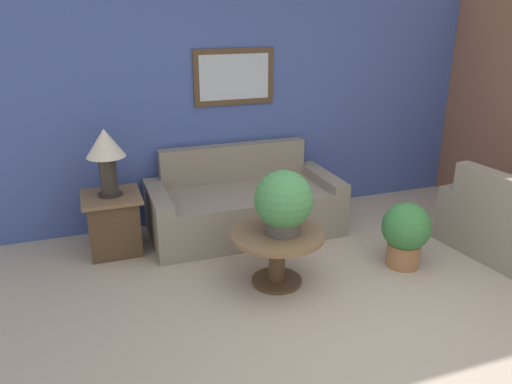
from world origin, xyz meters
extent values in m
plane|color=tan|center=(0.00, 0.00, 0.00)|extent=(20.00, 20.00, 0.00)
cube|color=#42569E|center=(0.00, 2.88, 1.30)|extent=(7.03, 0.06, 2.60)
cube|color=#4C3823|center=(-0.40, 2.83, 1.63)|extent=(0.90, 0.03, 0.61)
cube|color=#B2BCC6|center=(-0.40, 2.82, 1.63)|extent=(0.78, 0.01, 0.49)
cube|color=gray|center=(-0.46, 2.31, 0.24)|extent=(1.68, 0.96, 0.49)
cube|color=gray|center=(-0.46, 2.71, 0.69)|extent=(1.68, 0.16, 0.41)
cube|color=gray|center=(-1.39, 2.31, 0.29)|extent=(0.18, 0.96, 0.59)
cube|color=gray|center=(0.47, 2.31, 0.29)|extent=(0.18, 0.96, 0.59)
cube|color=gray|center=(1.93, 1.02, 0.24)|extent=(1.02, 0.83, 0.49)
cube|color=gray|center=(1.55, 0.97, 0.69)|extent=(0.24, 0.74, 0.41)
cube|color=gray|center=(1.88, 1.47, 0.29)|extent=(0.95, 0.29, 0.59)
cylinder|color=#4C3823|center=(-0.53, 1.20, 0.01)|extent=(0.46, 0.46, 0.03)
cylinder|color=#4C3823|center=(-0.53, 1.20, 0.24)|extent=(0.15, 0.15, 0.43)
cylinder|color=brown|center=(-0.53, 1.20, 0.48)|extent=(0.83, 0.83, 0.04)
cube|color=#4C3823|center=(-1.85, 2.34, 0.29)|extent=(0.49, 0.49, 0.57)
cube|color=brown|center=(-1.85, 2.34, 0.59)|extent=(0.57, 0.57, 0.03)
cylinder|color=#2D2823|center=(-1.85, 2.34, 0.62)|extent=(0.24, 0.24, 0.02)
cylinder|color=#2D2823|center=(-1.85, 2.34, 0.81)|extent=(0.17, 0.17, 0.38)
cone|color=beige|center=(-1.85, 2.34, 1.14)|extent=(0.37, 0.37, 0.27)
cylinder|color=#4C4742|center=(-0.49, 1.18, 0.56)|extent=(0.30, 0.30, 0.12)
sphere|color=#428447|center=(-0.49, 1.18, 0.81)|extent=(0.51, 0.51, 0.51)
cylinder|color=#9E6B42|center=(0.74, 1.09, 0.12)|extent=(0.32, 0.32, 0.23)
sphere|color=#387A3D|center=(0.74, 1.09, 0.41)|extent=(0.46, 0.46, 0.46)
camera|label=1|loc=(-2.03, -2.47, 2.35)|focal=35.00mm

